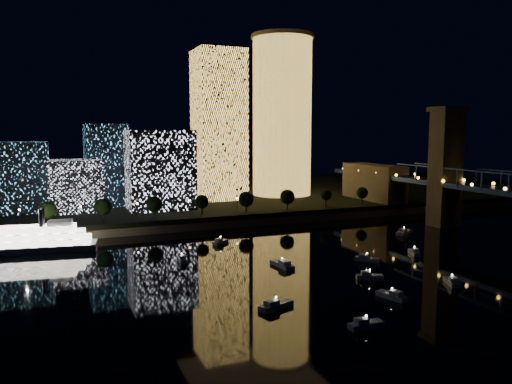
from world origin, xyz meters
TOP-DOWN VIEW (x-y plane):
  - ground at (0.00, 0.00)m, footprint 520.00×520.00m
  - far_bank at (0.00, 160.00)m, footprint 420.00×160.00m
  - seawall at (0.00, 82.00)m, footprint 420.00×6.00m
  - tower_cylindrical at (30.03, 136.59)m, footprint 34.00×34.00m
  - tower_rectangular at (-7.29, 133.74)m, footprint 23.86×23.86m
  - midrise_blocks at (-66.55, 122.56)m, footprint 82.23×45.74m
  - riverboat at (-99.49, 66.79)m, footprint 49.88×17.15m
  - motorboats at (-8.14, 6.62)m, footprint 96.96×88.29m
  - esplanade_trees at (-34.98, 88.00)m, footprint 165.60×6.82m
  - street_lamps at (-34.00, 94.00)m, footprint 132.70×0.70m

SIDE VIEW (x-z plane):
  - ground at x=0.00m, z-range 0.00..0.00m
  - motorboats at x=-8.14m, z-range -0.58..2.20m
  - seawall at x=0.00m, z-range 0.00..3.00m
  - far_bank at x=0.00m, z-range 0.00..5.00m
  - riverboat at x=-99.49m, z-range -3.59..11.16m
  - street_lamps at x=-34.00m, z-range 6.20..11.85m
  - esplanade_trees at x=-34.98m, z-range 6.02..14.93m
  - midrise_blocks at x=-66.55m, z-range 2.40..40.70m
  - tower_rectangular at x=-7.29m, z-range 5.00..80.91m
  - tower_cylindrical at x=30.03m, z-range 5.13..91.52m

